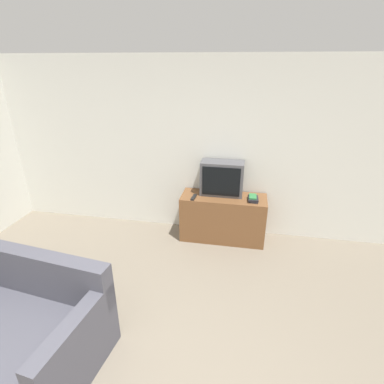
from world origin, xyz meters
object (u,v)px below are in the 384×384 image
object	(u,v)px
book_stack	(253,198)
remote_on_stand	(194,197)
television	(222,178)
tv_stand	(223,218)
couch	(14,328)

from	to	relation	value
book_stack	remote_on_stand	bearing A→B (deg)	-175.05
book_stack	remote_on_stand	world-z (taller)	book_stack
book_stack	television	bearing A→B (deg)	162.15
tv_stand	couch	distance (m)	2.86
tv_stand	television	bearing A→B (deg)	116.61
tv_stand	television	distance (m)	0.60
book_stack	couch	bearing A→B (deg)	-132.57
couch	book_stack	size ratio (longest dim) A/B	8.42
couch	remote_on_stand	size ratio (longest dim) A/B	9.15
television	couch	distance (m)	2.98
television	remote_on_stand	world-z (taller)	television
tv_stand	couch	size ratio (longest dim) A/B	0.72
television	couch	xyz separation A→B (m)	(-1.62, -2.42, -0.64)
tv_stand	remote_on_stand	size ratio (longest dim) A/B	6.56
tv_stand	television	xyz separation A→B (m)	(-0.05, 0.09, 0.59)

